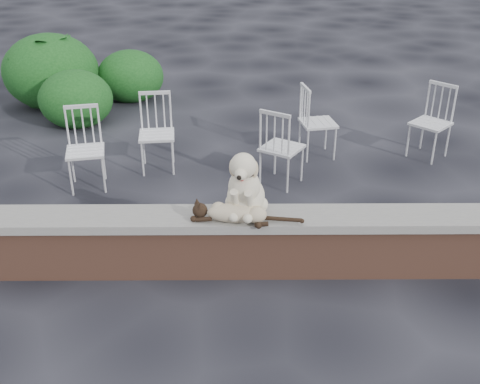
{
  "coord_description": "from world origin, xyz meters",
  "views": [
    {
      "loc": [
        0.14,
        -4.36,
        3.06
      ],
      "look_at": [
        0.17,
        0.2,
        0.7
      ],
      "focal_mm": 43.42,
      "sensor_mm": 36.0,
      "label": 1
    }
  ],
  "objects_px": {
    "dog": "(246,180)",
    "potted_plant_a": "(40,70)",
    "chair_c": "(282,146)",
    "chair_a": "(85,150)",
    "chair_d": "(431,122)",
    "chair_b": "(157,134)",
    "cat": "(237,211)",
    "chair_e": "(318,122)",
    "potted_plant_b": "(60,70)"
  },
  "relations": [
    {
      "from": "chair_e",
      "to": "chair_a",
      "type": "bearing_deg",
      "value": 97.52
    },
    {
      "from": "chair_a",
      "to": "chair_c",
      "type": "bearing_deg",
      "value": -9.01
    },
    {
      "from": "chair_d",
      "to": "potted_plant_b",
      "type": "height_order",
      "value": "potted_plant_b"
    },
    {
      "from": "chair_d",
      "to": "potted_plant_a",
      "type": "bearing_deg",
      "value": -156.28
    },
    {
      "from": "cat",
      "to": "chair_b",
      "type": "xyz_separation_m",
      "value": [
        -0.96,
        2.29,
        -0.21
      ]
    },
    {
      "from": "chair_b",
      "to": "chair_a",
      "type": "bearing_deg",
      "value": -152.51
    },
    {
      "from": "chair_c",
      "to": "potted_plant_a",
      "type": "distance_m",
      "value": 4.67
    },
    {
      "from": "chair_d",
      "to": "potted_plant_b",
      "type": "relative_size",
      "value": 0.86
    },
    {
      "from": "chair_c",
      "to": "dog",
      "type": "bearing_deg",
      "value": 107.87
    },
    {
      "from": "chair_b",
      "to": "chair_a",
      "type": "relative_size",
      "value": 1.0
    },
    {
      "from": "chair_c",
      "to": "chair_a",
      "type": "bearing_deg",
      "value": 34.37
    },
    {
      "from": "cat",
      "to": "chair_d",
      "type": "distance_m",
      "value": 3.63
    },
    {
      "from": "chair_b",
      "to": "chair_c",
      "type": "height_order",
      "value": "same"
    },
    {
      "from": "dog",
      "to": "chair_e",
      "type": "relative_size",
      "value": 0.67
    },
    {
      "from": "chair_b",
      "to": "chair_d",
      "type": "bearing_deg",
      "value": 0.38
    },
    {
      "from": "chair_b",
      "to": "chair_d",
      "type": "height_order",
      "value": "same"
    },
    {
      "from": "potted_plant_a",
      "to": "chair_b",
      "type": "bearing_deg",
      "value": -49.65
    },
    {
      "from": "dog",
      "to": "potted_plant_b",
      "type": "distance_m",
      "value": 5.53
    },
    {
      "from": "potted_plant_a",
      "to": "potted_plant_b",
      "type": "bearing_deg",
      "value": 5.85
    },
    {
      "from": "dog",
      "to": "potted_plant_a",
      "type": "xyz_separation_m",
      "value": [
        -3.19,
        4.67,
        -0.34
      ]
    },
    {
      "from": "dog",
      "to": "chair_c",
      "type": "distance_m",
      "value": 1.84
    },
    {
      "from": "cat",
      "to": "chair_b",
      "type": "height_order",
      "value": "chair_b"
    },
    {
      "from": "dog",
      "to": "chair_e",
      "type": "height_order",
      "value": "dog"
    },
    {
      "from": "chair_d",
      "to": "potted_plant_b",
      "type": "distance_m",
      "value": 5.72
    },
    {
      "from": "chair_e",
      "to": "chair_c",
      "type": "relative_size",
      "value": 1.0
    },
    {
      "from": "chair_e",
      "to": "dog",
      "type": "bearing_deg",
      "value": 148.88
    },
    {
      "from": "dog",
      "to": "cat",
      "type": "distance_m",
      "value": 0.28
    },
    {
      "from": "dog",
      "to": "cat",
      "type": "height_order",
      "value": "dog"
    },
    {
      "from": "chair_e",
      "to": "potted_plant_b",
      "type": "height_order",
      "value": "potted_plant_b"
    },
    {
      "from": "dog",
      "to": "potted_plant_b",
      "type": "xyz_separation_m",
      "value": [
        -2.89,
        4.7,
        -0.35
      ]
    },
    {
      "from": "dog",
      "to": "chair_e",
      "type": "distance_m",
      "value": 2.75
    },
    {
      "from": "dog",
      "to": "potted_plant_a",
      "type": "height_order",
      "value": "dog"
    },
    {
      "from": "potted_plant_b",
      "to": "dog",
      "type": "bearing_deg",
      "value": -58.38
    },
    {
      "from": "cat",
      "to": "chair_b",
      "type": "relative_size",
      "value": 1.19
    },
    {
      "from": "cat",
      "to": "chair_d",
      "type": "bearing_deg",
      "value": 58.84
    },
    {
      "from": "dog",
      "to": "chair_b",
      "type": "height_order",
      "value": "dog"
    },
    {
      "from": "chair_d",
      "to": "chair_b",
      "type": "bearing_deg",
      "value": -129.0
    },
    {
      "from": "cat",
      "to": "chair_e",
      "type": "xyz_separation_m",
      "value": [
        1.04,
        2.69,
        -0.21
      ]
    },
    {
      "from": "chair_a",
      "to": "chair_c",
      "type": "relative_size",
      "value": 1.0
    },
    {
      "from": "dog",
      "to": "cat",
      "type": "bearing_deg",
      "value": -106.39
    },
    {
      "from": "cat",
      "to": "potted_plant_a",
      "type": "height_order",
      "value": "potted_plant_a"
    },
    {
      "from": "chair_a",
      "to": "chair_d",
      "type": "xyz_separation_m",
      "value": [
        4.18,
        0.86,
        0.0
      ]
    },
    {
      "from": "dog",
      "to": "chair_d",
      "type": "bearing_deg",
      "value": 58.13
    },
    {
      "from": "chair_d",
      "to": "potted_plant_a",
      "type": "xyz_separation_m",
      "value": [
        -5.58,
        2.16,
        0.08
      ]
    },
    {
      "from": "chair_d",
      "to": "potted_plant_b",
      "type": "bearing_deg",
      "value": -157.64
    },
    {
      "from": "chair_a",
      "to": "chair_d",
      "type": "height_order",
      "value": "same"
    },
    {
      "from": "cat",
      "to": "chair_a",
      "type": "height_order",
      "value": "chair_a"
    },
    {
      "from": "chair_a",
      "to": "chair_e",
      "type": "distance_m",
      "value": 2.9
    },
    {
      "from": "cat",
      "to": "chair_c",
      "type": "xyz_separation_m",
      "value": [
        0.52,
        1.89,
        -0.21
      ]
    },
    {
      "from": "dog",
      "to": "chair_b",
      "type": "relative_size",
      "value": 0.67
    }
  ]
}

